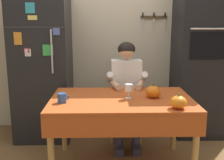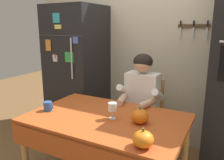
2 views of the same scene
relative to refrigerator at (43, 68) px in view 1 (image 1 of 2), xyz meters
name	(u,v)px [view 1 (image 1 of 2)]	position (x,y,z in m)	size (l,w,h in m)	color
back_wall_assembly	(120,35)	(1.00, 0.39, 0.40)	(3.70, 0.13, 2.60)	beige
refrigerator	(43,68)	(0.00, 0.00, 0.00)	(0.68, 0.71, 1.80)	black
wall_oven	(199,55)	(2.00, 0.04, 0.15)	(0.60, 0.64, 2.10)	black
dining_table	(121,107)	(0.95, -0.88, -0.24)	(1.40, 0.90, 0.74)	tan
chair_behind_person	(125,99)	(1.04, -0.09, -0.39)	(0.40, 0.40, 0.93)	tan
seated_person	(127,85)	(1.04, -0.28, -0.16)	(0.47, 0.55, 1.25)	#38384C
coffee_mug	(62,98)	(0.38, -1.00, -0.12)	(0.11, 0.08, 0.09)	#2D569E
wine_glass	(129,88)	(1.02, -0.88, -0.06)	(0.08, 0.08, 0.15)	white
pumpkin_large	(153,92)	(1.27, -0.85, -0.10)	(0.15, 0.15, 0.14)	orange
pumpkin_medium	(178,102)	(1.43, -1.20, -0.10)	(0.14, 0.14, 0.14)	orange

